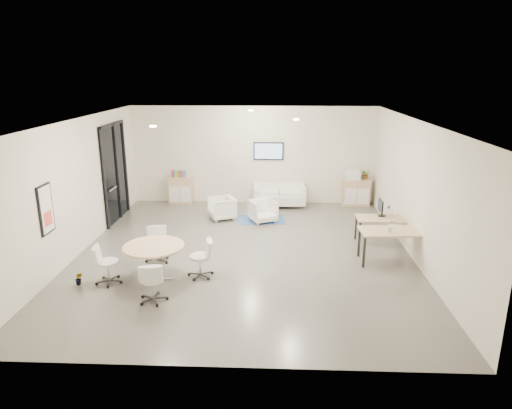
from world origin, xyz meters
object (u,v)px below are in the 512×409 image
Objects in this scene: sideboard_right at (356,192)px; armchair_right at (263,210)px; armchair_left at (222,207)px; sideboard_left at (181,190)px; desk_front at (393,234)px; loveseat at (279,196)px; round_table at (154,249)px; desk_rear at (383,221)px.

sideboard_right is 3.53m from armchair_right.
armchair_left is at bearing -159.09° from sideboard_right.
desk_front is (5.85, -4.69, 0.26)m from sideboard_left.
loveseat is 1.73m from armchair_right.
sideboard_right is 1.21× the size of armchair_left.
round_table reaches higher than armchair_left.
armchair_left is at bearing 145.04° from armchair_right.
desk_front is at bearing -38.72° from sideboard_left.
sideboard_left is 2.26m from armchair_left.
loveseat is at bearing -175.81° from sideboard_right.
sideboard_left is 1.22× the size of armchair_left.
armchair_right is at bearing 61.39° from round_table.
sideboard_right is 2.53m from loveseat.
sideboard_right is 3.49m from desk_rear.
armchair_left is (-1.72, -1.44, 0.02)m from loveseat.
desk_rear is at bearing -88.56° from sideboard_right.
desk_front reaches higher than loveseat.
armchair_left is (1.56, -1.63, -0.08)m from sideboard_left.
loveseat is 4.22m from desk_rear.
sideboard_left is 0.52× the size of loveseat.
armchair_left is 4.33m from round_table.
sideboard_left reaches higher than round_table.
round_table is (0.62, -5.84, 0.25)m from sideboard_left.
sideboard_right is at bearing 1.34° from loveseat.
desk_front is at bearing -63.10° from loveseat.
sideboard_right is at bearing 48.39° from round_table.
sideboard_right is at bearing -0.08° from sideboard_left.
armchair_right is 4.18m from desk_front.
loveseat is at bearing 48.99° from armchair_right.
loveseat is 1.28× the size of desk_rear.
armchair_right is at bearing 133.10° from desk_front.
sideboard_left is 5.88m from round_table.
armchair_right is (2.80, -1.85, -0.09)m from sideboard_left.
sideboard_left is 5.80m from sideboard_right.
desk_rear is (3.09, -1.65, 0.26)m from armchair_right.
armchair_left is 0.57× the size of round_table.
round_table is (-5.23, -1.15, -0.01)m from desk_front.
sideboard_left is at bearing 179.92° from sideboard_right.
armchair_left reaches higher than desk_rear.
sideboard_right is 4.69m from desk_front.
loveseat is 5.19m from desk_front.
loveseat is 6.25m from round_table.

